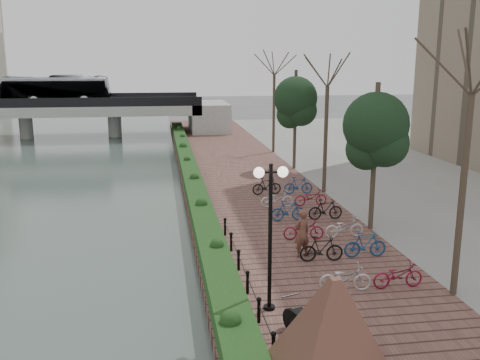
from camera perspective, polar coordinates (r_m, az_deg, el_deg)
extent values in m
cube|color=brown|center=(31.78, 1.20, -1.31)|extent=(8.00, 75.00, 0.50)
cube|color=black|center=(33.71, -5.22, 0.40)|extent=(1.10, 56.00, 0.60)
cylinder|color=black|center=(14.07, 3.58, -17.38)|extent=(0.10, 0.10, 0.70)
cylinder|color=black|center=(15.80, 2.02, -13.82)|extent=(0.10, 0.10, 0.70)
cylinder|color=black|center=(17.59, 0.81, -10.96)|extent=(0.10, 0.10, 0.70)
cylinder|color=black|center=(19.41, -0.15, -8.63)|extent=(0.10, 0.10, 0.70)
cylinder|color=black|center=(21.27, -0.95, -6.70)|extent=(0.10, 0.10, 0.70)
cylinder|color=black|center=(23.16, -1.60, -5.09)|extent=(0.10, 0.10, 0.70)
pyramid|color=#492B1F|center=(12.36, 9.93, -15.92)|extent=(5.41, 5.41, 2.62)
cylinder|color=black|center=(15.89, 3.22, -6.25)|extent=(0.12, 0.12, 4.50)
cylinder|color=black|center=(15.36, 3.32, 0.83)|extent=(0.70, 0.06, 0.06)
sphere|color=white|center=(15.30, 2.03, 0.79)|extent=(0.32, 0.32, 0.32)
sphere|color=white|center=(15.44, 4.59, 0.87)|extent=(0.32, 0.32, 0.32)
imported|color=brown|center=(20.66, 6.61, -5.64)|extent=(0.80, 0.66, 1.89)
imported|color=silver|center=(18.17, 11.06, -10.06)|extent=(0.60, 1.71, 0.90)
imported|color=black|center=(20.45, 8.63, -7.21)|extent=(0.47, 1.66, 1.00)
imported|color=maroon|center=(22.83, 6.72, -5.17)|extent=(0.60, 1.71, 0.90)
imported|color=navy|center=(25.22, 5.18, -3.29)|extent=(0.47, 1.66, 1.00)
imported|color=silver|center=(27.68, 3.91, -1.94)|extent=(0.60, 1.71, 0.90)
imported|color=black|center=(30.14, 2.86, -0.63)|extent=(0.47, 1.66, 1.00)
imported|color=maroon|center=(18.83, 16.30, -9.53)|extent=(0.60, 1.71, 0.90)
imported|color=navy|center=(21.04, 13.36, -6.85)|extent=(0.47, 1.66, 1.00)
imported|color=silver|center=(23.36, 11.00, -4.91)|extent=(0.60, 1.71, 0.90)
imported|color=black|center=(25.70, 9.09, -3.10)|extent=(0.47, 1.66, 1.00)
imported|color=maroon|center=(28.12, 7.50, -1.79)|extent=(0.60, 1.71, 0.90)
imported|color=navy|center=(30.54, 6.17, -0.51)|extent=(0.47, 1.66, 1.00)
cube|color=gray|center=(59.72, -22.00, 6.98)|extent=(36.00, 8.00, 1.00)
cube|color=black|center=(55.87, -22.98, 7.56)|extent=(36.00, 0.15, 0.90)
cube|color=black|center=(63.44, -21.27, 8.18)|extent=(36.00, 0.15, 0.90)
cylinder|color=gray|center=(59.89, -21.86, 5.32)|extent=(1.40, 1.40, 2.50)
cylinder|color=gray|center=(58.48, -13.22, 5.73)|extent=(1.40, 1.40, 2.50)
imported|color=silver|center=(58.91, -18.98, 9.10)|extent=(2.52, 10.77, 3.00)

